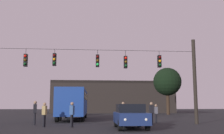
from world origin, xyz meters
TOP-DOWN VIEW (x-y plane):
  - ground_plane at (0.00, 24.50)m, footprint 168.00×168.00m
  - overhead_signal_span at (-0.00, 12.13)m, footprint 16.35×0.44m
  - city_bus at (-1.87, 19.86)m, footprint 2.75×11.05m
  - car_near_right at (2.28, 8.50)m, footprint 1.86×4.36m
  - car_far_left at (-1.84, 32.91)m, footprint 2.28×4.48m
  - pedestrian_crossing_left at (5.25, 13.75)m, footprint 0.26×0.37m
  - pedestrian_crossing_center at (-4.28, 12.13)m, footprint 0.32×0.41m
  - pedestrian_crossing_right at (-3.30, 10.30)m, footprint 0.31×0.40m
  - pedestrian_near_bus at (2.38, 12.73)m, footprint 0.34×0.42m
  - pedestrian_trailing at (-1.43, 9.91)m, footprint 0.33×0.41m
  - pedestrian_far_side at (4.38, 11.67)m, footprint 0.30×0.40m
  - corner_building at (4.51, 48.98)m, footprint 23.99×12.81m
  - tree_left_silhouette at (12.40, 34.36)m, footprint 4.53×4.53m

SIDE VIEW (x-z plane):
  - ground_plane at x=0.00m, z-range 0.00..0.00m
  - car_near_right at x=2.28m, z-range 0.04..1.56m
  - car_far_left at x=-1.84m, z-range 0.04..1.56m
  - pedestrian_crossing_left at x=5.25m, z-range 0.09..1.62m
  - pedestrian_crossing_right at x=-3.30m, z-range 0.10..1.74m
  - pedestrian_trailing at x=-1.43m, z-range 0.11..1.77m
  - pedestrian_far_side at x=4.38m, z-range 0.11..1.79m
  - pedestrian_near_bus at x=2.38m, z-range 0.11..1.82m
  - pedestrian_crossing_center at x=-4.28m, z-range 0.12..1.90m
  - city_bus at x=-1.87m, z-range 0.37..3.37m
  - corner_building at x=4.51m, z-range 0.00..6.19m
  - overhead_signal_span at x=0.00m, z-range 0.51..7.21m
  - tree_left_silhouette at x=12.40m, z-range 1.48..9.04m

